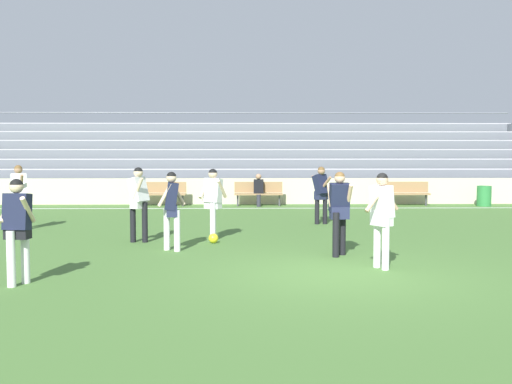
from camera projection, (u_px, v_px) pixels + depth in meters
name	position (u px, v px, depth m)	size (l,w,h in m)	color
ground_plane	(336.00, 273.00, 10.49)	(160.00, 160.00, 0.00)	#477033
field_line_sideline	(287.00, 208.00, 22.30)	(44.00, 0.12, 0.01)	white
sideline_wall	(284.00, 191.00, 24.01)	(48.00, 0.16, 1.00)	beige
bleacher_stand	(223.00, 157.00, 27.44)	(27.72, 5.57, 3.94)	#B2B2B7
bench_near_wall_gap	(259.00, 191.00, 23.16)	(1.80, 0.40, 0.90)	#99754C
bench_centre_sideline	(405.00, 191.00, 23.28)	(1.80, 0.40, 0.90)	#99754C
bench_near_bin	(162.00, 192.00, 23.09)	(1.80, 0.40, 0.90)	#99754C
trash_bin	(484.00, 196.00, 23.14)	(0.53, 0.53, 0.76)	#2D7F3D
spectator_seated	(259.00, 187.00, 23.04)	(0.36, 0.42, 1.21)	#2D2D38
player_white_overlapping	(213.00, 198.00, 14.41)	(0.67, 0.47, 1.65)	white
player_dark_challenging	(172.00, 204.00, 12.80)	(0.55, 0.45, 1.64)	white
player_dark_wide_right	(339.00, 206.00, 12.15)	(0.45, 0.57, 1.66)	black
player_white_deep_cover	(382.00, 212.00, 10.84)	(0.71, 0.51, 1.69)	white
player_dark_wide_left	(17.00, 222.00, 9.51)	(0.50, 0.55, 1.65)	white
player_white_trailing_run	(19.00, 191.00, 16.08)	(0.48, 0.64, 1.70)	black
player_dark_on_ball	(321.00, 190.00, 17.45)	(0.54, 0.70, 1.62)	black
player_white_pressing_high	(139.00, 198.00, 13.97)	(0.49, 0.61, 1.70)	black
soccer_ball	(213.00, 238.00, 13.89)	(0.22, 0.22, 0.22)	yellow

